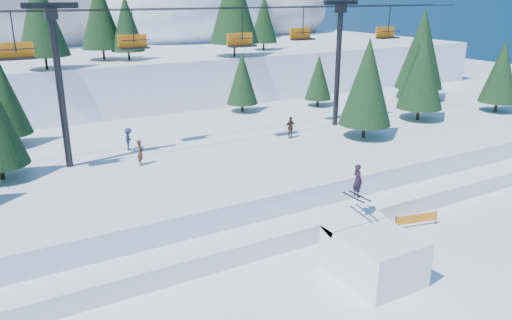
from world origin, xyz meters
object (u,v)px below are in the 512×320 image
jump_kicker (372,252)px  banner_near (416,219)px  chairlift (210,52)px  banner_far (384,202)px

jump_kicker → banner_near: jump_kicker is taller
chairlift → banner_near: 18.02m
banner_near → banner_far: (0.13, 2.86, 0.00)m
banner_near → banner_far: 2.86m
chairlift → banner_far: bearing=-59.4°
chairlift → banner_near: chairlift is taller
chairlift → banner_far: (6.76, -11.42, -8.78)m
banner_near → banner_far: bearing=87.3°
jump_kicker → banner_far: (6.18, 5.56, -0.72)m
banner_near → chairlift: bearing=114.9°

